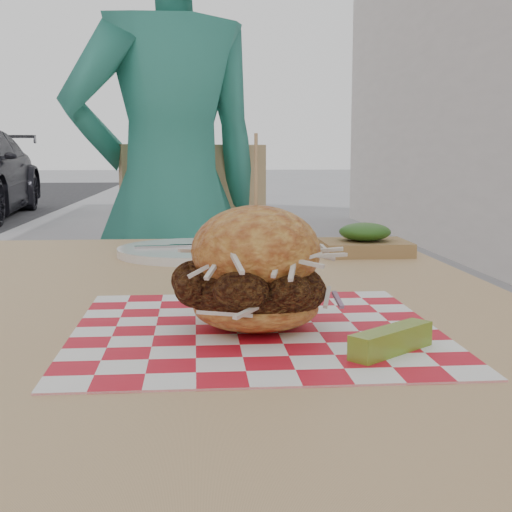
% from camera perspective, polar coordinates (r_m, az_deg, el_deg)
% --- Properties ---
extents(diner, '(0.69, 0.59, 1.60)m').
position_cam_1_polar(diner, '(1.92, -6.85, 4.35)').
color(diner, teal).
rests_on(diner, ground).
extents(patio_table, '(0.80, 1.20, 0.75)m').
position_cam_1_polar(patio_table, '(0.91, -4.76, -8.01)').
color(patio_table, tan).
rests_on(patio_table, ground).
extents(patio_chair, '(0.53, 0.54, 0.95)m').
position_cam_1_polar(patio_chair, '(1.96, -5.70, -2.82)').
color(patio_chair, tan).
rests_on(patio_chair, ground).
extents(paper_liner, '(0.36, 0.36, 0.00)m').
position_cam_1_polar(paper_liner, '(0.71, 0.00, -5.88)').
color(paper_liner, red).
rests_on(paper_liner, patio_table).
extents(sandwich, '(0.17, 0.17, 0.19)m').
position_cam_1_polar(sandwich, '(0.70, -0.00, -1.58)').
color(sandwich, gold).
rests_on(sandwich, paper_liner).
extents(pickle_spear, '(0.09, 0.08, 0.02)m').
position_cam_1_polar(pickle_spear, '(0.64, 10.78, -6.65)').
color(pickle_spear, olive).
rests_on(pickle_spear, paper_liner).
extents(place_setting, '(0.27, 0.27, 0.02)m').
position_cam_1_polar(place_setting, '(1.24, -4.86, 0.41)').
color(place_setting, white).
rests_on(place_setting, patio_table).
extents(kraft_tray, '(0.15, 0.12, 0.06)m').
position_cam_1_polar(kraft_tray, '(1.26, 8.69, 1.14)').
color(kraft_tray, olive).
rests_on(kraft_tray, patio_table).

